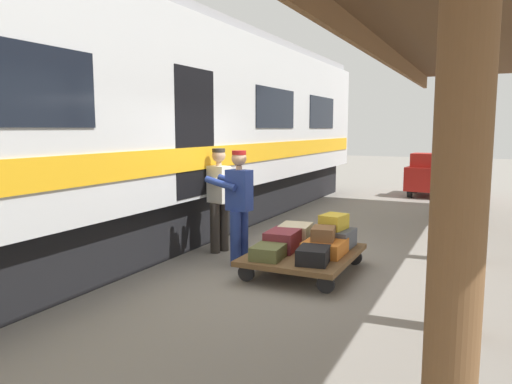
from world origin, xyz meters
name	(u,v)px	position (x,y,z in m)	size (l,w,h in m)	color
ground_plane	(310,269)	(0.00, 0.00, 0.00)	(60.00, 60.00, 0.00)	gray
platform_canopy	(482,24)	(-2.09, 0.00, 3.24)	(3.20, 15.07, 3.56)	brown
train_car	(121,126)	(3.41, 0.00, 2.06)	(3.02, 18.12, 4.00)	silver
luggage_cart	(304,255)	(0.02, 0.20, 0.25)	(1.38, 1.76, 0.30)	brown
suitcase_black_hardshell	(313,255)	(-0.29, 0.68, 0.40)	(0.38, 0.48, 0.20)	black
suitcase_cream_canvas	(295,233)	(0.33, -0.29, 0.44)	(0.44, 0.53, 0.28)	beige
suitcase_slate_roller	(335,238)	(-0.29, -0.29, 0.43)	(0.50, 0.55, 0.26)	#4C515B
suitcase_olive_duffel	(270,251)	(0.33, 0.68, 0.39)	(0.38, 0.59, 0.18)	brown
suitcase_burgundy_valise	(283,240)	(0.33, 0.20, 0.44)	(0.41, 0.61, 0.28)	maroon
suitcase_orange_carryall	(325,247)	(-0.29, 0.20, 0.39)	(0.52, 0.61, 0.19)	#CC6B23
suitcase_brown_leather	(323,234)	(-0.25, 0.17, 0.58)	(0.30, 0.40, 0.18)	brown
suitcase_yellow_case	(334,222)	(-0.26, -0.30, 0.67)	(0.31, 0.41, 0.22)	gold
porter_in_overalls	(238,203)	(1.06, 0.21, 0.93)	(0.69, 0.47, 1.70)	navy
porter_by_door	(220,196)	(1.66, -0.32, 0.93)	(0.73, 0.55, 1.70)	#332D28
baggage_tug	(429,175)	(-0.66, -8.83, 0.63)	(1.23, 1.78, 1.30)	#B21E19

